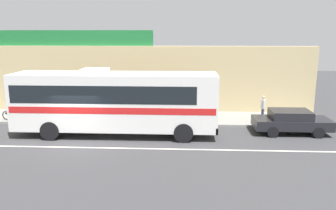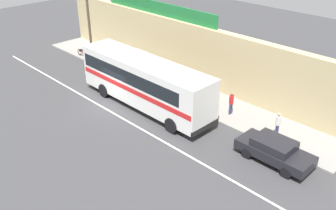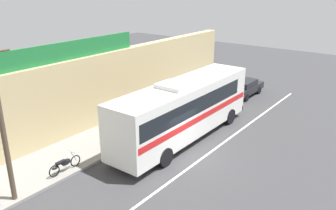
# 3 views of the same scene
# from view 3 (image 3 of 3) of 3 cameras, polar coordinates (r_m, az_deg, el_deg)

# --- Properties ---
(ground_plane) EXTENTS (70.00, 70.00, 0.00)m
(ground_plane) POSITION_cam_3_polar(r_m,az_deg,el_deg) (19.50, 3.01, -8.50)
(ground_plane) COLOR #3A3A3D
(sidewalk_slab) EXTENTS (30.00, 3.60, 0.14)m
(sidewalk_slab) POSITION_cam_3_polar(r_m,az_deg,el_deg) (22.47, -8.05, -4.48)
(sidewalk_slab) COLOR gray
(sidewalk_slab) RESTS_ON ground_plane
(storefront_facade) EXTENTS (30.00, 0.70, 4.80)m
(storefront_facade) POSITION_cam_3_polar(r_m,az_deg,el_deg) (23.14, -12.11, 2.17)
(storefront_facade) COLOR tan
(storefront_facade) RESTS_ON ground_plane
(storefront_billboard) EXTENTS (12.84, 0.12, 1.10)m
(storefront_billboard) POSITION_cam_3_polar(r_m,az_deg,el_deg) (20.72, -18.78, 7.95)
(storefront_billboard) COLOR #1E7538
(storefront_billboard) RESTS_ON storefront_facade
(road_center_stripe) EXTENTS (30.00, 0.14, 0.01)m
(road_center_stripe) POSITION_cam_3_polar(r_m,az_deg,el_deg) (19.12, 5.02, -9.16)
(road_center_stripe) COLOR silver
(road_center_stripe) RESTS_ON ground_plane
(intercity_bus) EXTENTS (11.35, 2.62, 3.78)m
(intercity_bus) POSITION_cam_3_polar(r_m,az_deg,el_deg) (20.79, 2.53, -0.40)
(intercity_bus) COLOR white
(intercity_bus) RESTS_ON ground_plane
(parked_car) EXTENTS (4.31, 1.91, 1.37)m
(parked_car) POSITION_cam_3_polar(r_m,az_deg,el_deg) (30.02, 12.34, 2.89)
(parked_car) COLOR black
(parked_car) RESTS_ON ground_plane
(utility_pole) EXTENTS (1.60, 0.22, 7.12)m
(utility_pole) POSITION_cam_3_polar(r_m,az_deg,el_deg) (15.65, -25.73, -2.46)
(utility_pole) COLOR brown
(utility_pole) RESTS_ON sidewalk_slab
(motorcycle_green) EXTENTS (1.91, 0.56, 0.94)m
(motorcycle_green) POSITION_cam_3_polar(r_m,az_deg,el_deg) (18.37, -16.68, -9.28)
(motorcycle_green) COLOR black
(motorcycle_green) RESTS_ON sidewalk_slab
(pedestrian_by_curb) EXTENTS (0.30, 0.48, 1.75)m
(pedestrian_by_curb) POSITION_cam_3_polar(r_m,az_deg,el_deg) (24.45, -1.43, 0.52)
(pedestrian_by_curb) COLOR brown
(pedestrian_by_curb) RESTS_ON sidewalk_slab
(pedestrian_far_left) EXTENTS (0.30, 0.48, 1.66)m
(pedestrian_far_left) POSITION_cam_3_polar(r_m,az_deg,el_deg) (29.90, 7.59, 3.85)
(pedestrian_far_left) COLOR navy
(pedestrian_far_left) RESTS_ON sidewalk_slab
(pedestrian_near_shop) EXTENTS (0.30, 0.48, 1.66)m
(pedestrian_near_shop) POSITION_cam_3_polar(r_m,az_deg,el_deg) (26.97, 3.15, 2.21)
(pedestrian_near_shop) COLOR navy
(pedestrian_near_shop) RESTS_ON sidewalk_slab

